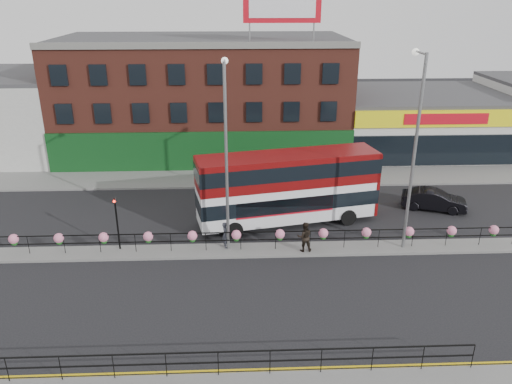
{
  "coord_description": "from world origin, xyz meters",
  "views": [
    {
      "loc": [
        -1.18,
        -25.45,
        14.04
      ],
      "look_at": [
        0.0,
        3.0,
        2.5
      ],
      "focal_mm": 35.0,
      "sensor_mm": 36.0,
      "label": 1
    }
  ],
  "objects_px": {
    "pedestrian_a": "(225,235)",
    "car": "(434,200)",
    "lamp_column_east": "(414,137)",
    "lamp_column_west": "(226,143)",
    "pedestrian_b": "(304,237)",
    "double_decker_bus": "(288,181)"
  },
  "relations": [
    {
      "from": "lamp_column_east",
      "to": "lamp_column_west",
      "type": "bearing_deg",
      "value": 179.03
    },
    {
      "from": "double_decker_bus",
      "to": "car",
      "type": "height_order",
      "value": "double_decker_bus"
    },
    {
      "from": "pedestrian_b",
      "to": "lamp_column_west",
      "type": "height_order",
      "value": "lamp_column_west"
    },
    {
      "from": "pedestrian_a",
      "to": "double_decker_bus",
      "type": "bearing_deg",
      "value": -59.99
    },
    {
      "from": "lamp_column_east",
      "to": "double_decker_bus",
      "type": "bearing_deg",
      "value": 150.53
    },
    {
      "from": "car",
      "to": "lamp_column_west",
      "type": "height_order",
      "value": "lamp_column_west"
    },
    {
      "from": "pedestrian_b",
      "to": "lamp_column_east",
      "type": "distance_m",
      "value": 8.13
    },
    {
      "from": "lamp_column_west",
      "to": "lamp_column_east",
      "type": "xyz_separation_m",
      "value": [
        10.17,
        -0.17,
        0.25
      ]
    },
    {
      "from": "car",
      "to": "pedestrian_a",
      "type": "relative_size",
      "value": 2.87
    },
    {
      "from": "car",
      "to": "pedestrian_a",
      "type": "distance_m",
      "value": 15.11
    },
    {
      "from": "pedestrian_a",
      "to": "lamp_column_west",
      "type": "relative_size",
      "value": 0.15
    },
    {
      "from": "lamp_column_west",
      "to": "lamp_column_east",
      "type": "height_order",
      "value": "lamp_column_east"
    },
    {
      "from": "double_decker_bus",
      "to": "lamp_column_east",
      "type": "height_order",
      "value": "lamp_column_east"
    },
    {
      "from": "lamp_column_west",
      "to": "car",
      "type": "bearing_deg",
      "value": 19.94
    },
    {
      "from": "pedestrian_a",
      "to": "pedestrian_b",
      "type": "relative_size",
      "value": 0.89
    },
    {
      "from": "car",
      "to": "pedestrian_b",
      "type": "distance_m",
      "value": 11.29
    },
    {
      "from": "pedestrian_b",
      "to": "lamp_column_east",
      "type": "height_order",
      "value": "lamp_column_east"
    },
    {
      "from": "pedestrian_b",
      "to": "lamp_column_east",
      "type": "bearing_deg",
      "value": -177.46
    },
    {
      "from": "car",
      "to": "lamp_column_east",
      "type": "relative_size",
      "value": 0.41
    },
    {
      "from": "pedestrian_a",
      "to": "car",
      "type": "bearing_deg",
      "value": -81.38
    },
    {
      "from": "car",
      "to": "lamp_column_west",
      "type": "bearing_deg",
      "value": 128.66
    },
    {
      "from": "pedestrian_a",
      "to": "lamp_column_west",
      "type": "height_order",
      "value": "lamp_column_west"
    }
  ]
}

